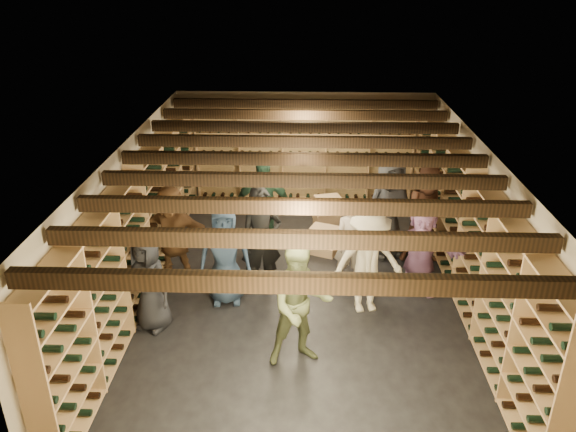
{
  "coord_description": "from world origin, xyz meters",
  "views": [
    {
      "loc": [
        0.04,
        -7.9,
        4.95
      ],
      "look_at": [
        -0.23,
        0.2,
        1.24
      ],
      "focal_mm": 35.0,
      "sensor_mm": 36.0,
      "label": 1
    }
  ],
  "objects_px": {
    "person_0": "(149,283)",
    "person_12": "(389,207)",
    "crate_stack_right": "(324,240)",
    "crate_loose": "(364,249)",
    "crate_stack_left": "(327,212)",
    "person_7": "(351,243)",
    "person_3": "(368,261)",
    "person_6": "(225,254)",
    "person_11": "(421,251)",
    "person_1": "(261,240)",
    "person_2": "(301,305)",
    "person_8": "(428,215)",
    "person_5": "(172,231)",
    "person_10": "(263,207)"
  },
  "relations": [
    {
      "from": "person_11",
      "to": "person_12",
      "type": "height_order",
      "value": "person_12"
    },
    {
      "from": "crate_stack_left",
      "to": "person_2",
      "type": "relative_size",
      "value": 0.39
    },
    {
      "from": "crate_stack_left",
      "to": "person_3",
      "type": "height_order",
      "value": "person_3"
    },
    {
      "from": "crate_loose",
      "to": "person_5",
      "type": "height_order",
      "value": "person_5"
    },
    {
      "from": "person_10",
      "to": "person_12",
      "type": "xyz_separation_m",
      "value": [
        2.25,
        0.0,
        0.02
      ]
    },
    {
      "from": "crate_stack_left",
      "to": "person_3",
      "type": "distance_m",
      "value": 2.98
    },
    {
      "from": "person_5",
      "to": "person_11",
      "type": "bearing_deg",
      "value": 5.63
    },
    {
      "from": "person_7",
      "to": "person_10",
      "type": "distance_m",
      "value": 1.85
    },
    {
      "from": "person_7",
      "to": "person_8",
      "type": "xyz_separation_m",
      "value": [
        1.39,
        0.8,
        0.16
      ]
    },
    {
      "from": "crate_stack_left",
      "to": "person_7",
      "type": "height_order",
      "value": "person_7"
    },
    {
      "from": "person_2",
      "to": "person_7",
      "type": "distance_m",
      "value": 2.19
    },
    {
      "from": "person_2",
      "to": "person_8",
      "type": "relative_size",
      "value": 0.97
    },
    {
      "from": "crate_stack_left",
      "to": "person_3",
      "type": "xyz_separation_m",
      "value": [
        0.51,
        -2.89,
        0.51
      ]
    },
    {
      "from": "crate_stack_right",
      "to": "person_1",
      "type": "distance_m",
      "value": 1.78
    },
    {
      "from": "person_5",
      "to": "person_7",
      "type": "xyz_separation_m",
      "value": [
        2.97,
        -0.19,
        -0.07
      ]
    },
    {
      "from": "person_10",
      "to": "crate_stack_left",
      "type": "bearing_deg",
      "value": 39.58
    },
    {
      "from": "crate_stack_right",
      "to": "person_11",
      "type": "distance_m",
      "value": 2.06
    },
    {
      "from": "person_2",
      "to": "person_7",
      "type": "bearing_deg",
      "value": 54.11
    },
    {
      "from": "person_7",
      "to": "person_1",
      "type": "bearing_deg",
      "value": -178.69
    },
    {
      "from": "crate_stack_right",
      "to": "person_7",
      "type": "height_order",
      "value": "person_7"
    },
    {
      "from": "person_0",
      "to": "person_8",
      "type": "bearing_deg",
      "value": 49.36
    },
    {
      "from": "person_0",
      "to": "person_6",
      "type": "relative_size",
      "value": 0.91
    },
    {
      "from": "crate_loose",
      "to": "person_5",
      "type": "distance_m",
      "value": 3.5
    },
    {
      "from": "person_1",
      "to": "person_7",
      "type": "height_order",
      "value": "person_1"
    },
    {
      "from": "crate_stack_left",
      "to": "person_10",
      "type": "xyz_separation_m",
      "value": [
        -1.21,
        -1.06,
        0.57
      ]
    },
    {
      "from": "crate_loose",
      "to": "person_2",
      "type": "distance_m",
      "value": 3.37
    },
    {
      "from": "person_3",
      "to": "person_6",
      "type": "bearing_deg",
      "value": 163.61
    },
    {
      "from": "crate_stack_right",
      "to": "crate_loose",
      "type": "relative_size",
      "value": 1.18
    },
    {
      "from": "person_0",
      "to": "person_12",
      "type": "xyz_separation_m",
      "value": [
        3.71,
        2.39,
        0.18
      ]
    },
    {
      "from": "crate_stack_left",
      "to": "person_11",
      "type": "bearing_deg",
      "value": -59.95
    },
    {
      "from": "crate_stack_right",
      "to": "person_2",
      "type": "xyz_separation_m",
      "value": [
        -0.39,
        -3.08,
        0.62
      ]
    },
    {
      "from": "person_3",
      "to": "person_6",
      "type": "distance_m",
      "value": 2.19
    },
    {
      "from": "crate_stack_left",
      "to": "person_0",
      "type": "xyz_separation_m",
      "value": [
        -2.66,
        -3.45,
        0.41
      ]
    },
    {
      "from": "person_5",
      "to": "person_10",
      "type": "bearing_deg",
      "value": 42.64
    },
    {
      "from": "crate_loose",
      "to": "person_2",
      "type": "relative_size",
      "value": 0.29
    },
    {
      "from": "crate_stack_left",
      "to": "person_5",
      "type": "relative_size",
      "value": 0.42
    },
    {
      "from": "crate_stack_right",
      "to": "person_8",
      "type": "bearing_deg",
      "value": -7.66
    },
    {
      "from": "person_5",
      "to": "person_12",
      "type": "height_order",
      "value": "person_12"
    },
    {
      "from": "person_6",
      "to": "crate_stack_right",
      "type": "bearing_deg",
      "value": 39.8
    },
    {
      "from": "person_1",
      "to": "person_6",
      "type": "height_order",
      "value": "person_1"
    },
    {
      "from": "person_5",
      "to": "person_7",
      "type": "relative_size",
      "value": 1.09
    },
    {
      "from": "person_1",
      "to": "person_8",
      "type": "xyz_separation_m",
      "value": [
        2.83,
        1.05,
        0.01
      ]
    },
    {
      "from": "person_5",
      "to": "person_3",
      "type": "bearing_deg",
      "value": -4.69
    },
    {
      "from": "person_5",
      "to": "person_8",
      "type": "bearing_deg",
      "value": 20.33
    },
    {
      "from": "person_1",
      "to": "crate_stack_right",
      "type": "bearing_deg",
      "value": 37.62
    },
    {
      "from": "person_5",
      "to": "person_11",
      "type": "height_order",
      "value": "person_5"
    },
    {
      "from": "person_0",
      "to": "person_12",
      "type": "relative_size",
      "value": 0.81
    },
    {
      "from": "person_0",
      "to": "person_8",
      "type": "height_order",
      "value": "person_8"
    },
    {
      "from": "person_1",
      "to": "person_10",
      "type": "relative_size",
      "value": 0.98
    },
    {
      "from": "person_2",
      "to": "person_7",
      "type": "relative_size",
      "value": 1.17
    }
  ]
}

